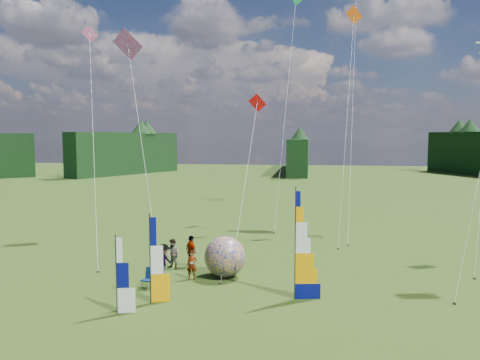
# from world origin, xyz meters

# --- Properties ---
(ground) EXTENTS (220.00, 220.00, 0.00)m
(ground) POSITION_xyz_m (0.00, 0.00, 0.00)
(ground) COLOR #375012
(ground) RESTS_ON ground
(treeline_ring) EXTENTS (210.00, 210.00, 8.00)m
(treeline_ring) POSITION_xyz_m (0.00, 0.00, 4.00)
(treeline_ring) COLOR black
(treeline_ring) RESTS_ON ground
(feather_banner_main) EXTENTS (1.38, 0.35, 5.13)m
(feather_banner_main) POSITION_xyz_m (1.77, 2.87, 2.56)
(feather_banner_main) COLOR #060B61
(feather_banner_main) RESTS_ON ground
(side_banner_left) EXTENTS (1.07, 0.46, 4.00)m
(side_banner_left) POSITION_xyz_m (-4.76, 1.40, 2.00)
(side_banner_left) COLOR #F19B00
(side_banner_left) RESTS_ON ground
(side_banner_far) EXTENTS (0.99, 0.32, 3.34)m
(side_banner_far) POSITION_xyz_m (-5.77, -0.06, 1.67)
(side_banner_far) COLOR white
(side_banner_far) RESTS_ON ground
(bol_inflatable) EXTENTS (2.66, 2.66, 2.24)m
(bol_inflatable) POSITION_xyz_m (-2.11, 5.87, 1.12)
(bol_inflatable) COLOR navy
(bol_inflatable) RESTS_ON ground
(spectator_a) EXTENTS (0.62, 0.46, 1.55)m
(spectator_a) POSITION_xyz_m (-3.80, 5.21, 0.78)
(spectator_a) COLOR #66594C
(spectator_a) RESTS_ON ground
(spectator_b) EXTENTS (0.94, 0.74, 1.73)m
(spectator_b) POSITION_xyz_m (-5.37, 6.98, 0.87)
(spectator_b) COLOR #66594C
(spectator_b) RESTS_ON ground
(spectator_c) EXTENTS (0.82, 1.29, 1.87)m
(spectator_c) POSITION_xyz_m (-5.35, 5.18, 0.93)
(spectator_c) COLOR #66594C
(spectator_c) RESTS_ON ground
(spectator_d) EXTENTS (1.07, 1.10, 1.86)m
(spectator_d) POSITION_xyz_m (-4.43, 7.51, 0.93)
(spectator_d) COLOR #66594C
(spectator_d) RESTS_ON ground
(camp_chair) EXTENTS (0.71, 0.71, 1.03)m
(camp_chair) POSITION_xyz_m (-5.59, 3.35, 0.52)
(camp_chair) COLOR #061C43
(camp_chair) RESTS_ON ground
(kite_whale) EXTENTS (9.58, 15.98, 22.40)m
(kite_whale) POSITION_xyz_m (5.75, 20.41, 11.20)
(kite_whale) COLOR black
(kite_whale) RESTS_ON ground
(kite_rainbow_delta) EXTENTS (9.37, 12.04, 16.88)m
(kite_rainbow_delta) POSITION_xyz_m (-9.53, 13.33, 8.44)
(kite_rainbow_delta) COLOR red
(kite_rainbow_delta) RESTS_ON ground
(small_kite_red) EXTENTS (5.20, 10.75, 11.61)m
(small_kite_red) POSITION_xyz_m (-2.19, 15.50, 5.81)
(small_kite_red) COLOR red
(small_kite_red) RESTS_ON ground
(small_kite_orange) EXTENTS (7.24, 12.14, 18.97)m
(small_kite_orange) POSITION_xyz_m (5.12, 17.75, 9.49)
(small_kite_orange) COLOR #FF580F
(small_kite_orange) RESTS_ON ground
(small_kite_pink) EXTENTS (7.84, 10.47, 15.80)m
(small_kite_pink) POSITION_xyz_m (-11.21, 9.33, 7.90)
(small_kite_pink) COLOR pink
(small_kite_pink) RESTS_ON ground
(small_kite_green) EXTENTS (8.57, 13.09, 22.35)m
(small_kite_green) POSITION_xyz_m (0.27, 22.79, 11.18)
(small_kite_green) COLOR green
(small_kite_green) RESTS_ON ground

